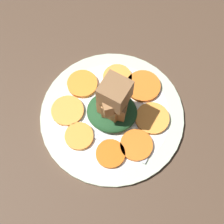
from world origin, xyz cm
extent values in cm
cube|color=#4C3828|center=(0.00, 0.00, 1.00)|extent=(120.00, 120.00, 2.00)
cylinder|color=beige|center=(0.00, 0.00, 2.50)|extent=(28.74, 28.74, 1.00)
cylinder|color=white|center=(0.00, 0.00, 2.55)|extent=(22.99, 22.99, 1.00)
cylinder|color=orange|center=(-8.83, -0.70, 3.52)|extent=(6.48, 6.48, 0.83)
cylinder|color=orange|center=(-5.60, -5.64, 3.52)|extent=(5.56, 5.56, 0.83)
cylinder|color=#D66014|center=(0.87, -8.25, 3.52)|extent=(5.56, 5.56, 0.83)
cylinder|color=orange|center=(5.48, -5.90, 3.52)|extent=(6.25, 6.25, 0.83)
cylinder|color=orange|center=(8.00, -0.27, 3.52)|extent=(6.70, 6.70, 0.83)
cylinder|color=orange|center=(5.52, 6.90, 3.52)|extent=(7.15, 7.15, 0.83)
cylinder|color=#F99438|center=(0.48, 8.17, 3.52)|extent=(6.05, 6.05, 0.83)
cylinder|color=orange|center=(-6.98, 5.69, 3.52)|extent=(6.28, 6.28, 0.83)
ellipsoid|color=#1E4723|center=(0.00, 0.00, 4.31)|extent=(9.94, 8.95, 2.42)
cube|color=olive|center=(0.63, -0.04, 7.71)|extent=(4.73, 4.73, 4.37)
cube|color=olive|center=(-0.29, -0.19, 7.61)|extent=(5.54, 5.54, 4.17)
cube|color=olive|center=(-0.18, -1.15, 10.37)|extent=(4.23, 4.23, 3.23)
cube|color=brown|center=(0.50, 0.47, 12.69)|extent=(6.22, 6.22, 4.78)
cube|color=#B2B2B7|center=(1.68, -6.58, 3.30)|extent=(12.41, 5.41, 0.40)
cube|color=#B2B2B7|center=(-5.06, -4.13, 3.30)|extent=(2.25, 2.70, 0.40)
cube|color=#B2B2B7|center=(-8.50, -3.94, 3.30)|extent=(4.84, 2.01, 0.40)
cube|color=#B2B2B7|center=(-8.27, -3.32, 3.30)|extent=(4.84, 2.01, 0.40)
cube|color=#B2B2B7|center=(-8.04, -2.69, 3.30)|extent=(4.84, 2.01, 0.40)
cube|color=#B2B2B7|center=(-7.82, -2.06, 3.30)|extent=(4.84, 2.01, 0.40)
camera|label=1|loc=(3.34, -23.94, 60.35)|focal=50.00mm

